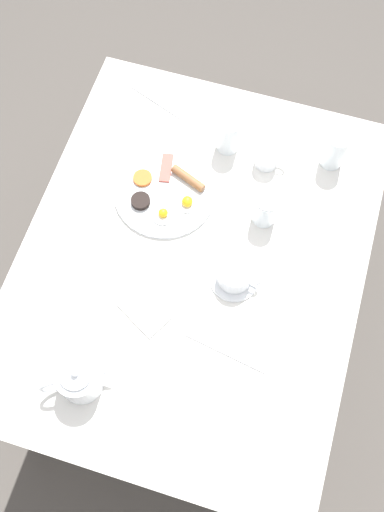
% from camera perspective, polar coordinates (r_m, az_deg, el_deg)
% --- Properties ---
extents(ground_plane, '(8.00, 8.00, 0.00)m').
position_cam_1_polar(ground_plane, '(2.35, -0.00, -7.62)').
color(ground_plane, '#4C4742').
extents(table, '(0.92, 1.17, 0.78)m').
position_cam_1_polar(table, '(1.68, -0.00, -1.26)').
color(table, silver).
rests_on(table, ground_plane).
extents(breakfast_plate, '(0.29, 0.29, 0.04)m').
position_cam_1_polar(breakfast_plate, '(1.69, -2.54, 6.08)').
color(breakfast_plate, white).
rests_on(breakfast_plate, table).
extents(teapot_near, '(0.17, 0.12, 0.13)m').
position_cam_1_polar(teapot_near, '(1.49, -10.77, -11.45)').
color(teapot_near, white).
rests_on(teapot_near, table).
extents(teacup_with_saucer_left, '(0.14, 0.13, 0.06)m').
position_cam_1_polar(teacup_with_saucer_left, '(1.57, 4.10, -1.86)').
color(teacup_with_saucer_left, white).
rests_on(teacup_with_saucer_left, table).
extents(water_glass_tall, '(0.07, 0.07, 0.12)m').
position_cam_1_polar(water_glass_tall, '(1.75, 13.45, 9.82)').
color(water_glass_tall, white).
rests_on(water_glass_tall, table).
extents(water_glass_short, '(0.07, 0.07, 0.11)m').
position_cam_1_polar(water_glass_short, '(1.63, 7.04, 4.50)').
color(water_glass_short, white).
rests_on(water_glass_short, table).
extents(wine_glass_spare, '(0.07, 0.07, 0.12)m').
position_cam_1_polar(wine_glass_spare, '(1.74, 3.49, 11.46)').
color(wine_glass_spare, white).
rests_on(wine_glass_spare, table).
extents(creamer_jug, '(0.09, 0.07, 0.07)m').
position_cam_1_polar(creamer_jug, '(1.74, 7.22, 9.39)').
color(creamer_jug, white).
rests_on(creamer_jug, table).
extents(napkin_folded, '(0.15, 0.13, 0.01)m').
position_cam_1_polar(napkin_folded, '(1.56, -4.57, -5.28)').
color(napkin_folded, white).
rests_on(napkin_folded, table).
extents(fork_by_plate, '(0.18, 0.08, 0.00)m').
position_cam_1_polar(fork_by_plate, '(1.88, -3.41, 14.50)').
color(fork_by_plate, silver).
rests_on(fork_by_plate, table).
extents(knife_by_plate, '(0.22, 0.05, 0.00)m').
position_cam_1_polar(knife_by_plate, '(1.53, 3.16, -9.07)').
color(knife_by_plate, silver).
rests_on(knife_by_plate, table).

